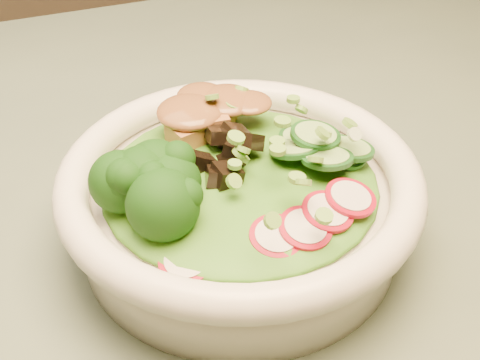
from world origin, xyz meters
name	(u,v)px	position (x,y,z in m)	size (l,w,h in m)	color
dining_table	(141,280)	(0.00, 0.00, 0.64)	(1.20, 0.80, 0.75)	black
salad_bowl	(240,201)	(0.07, -0.10, 0.79)	(0.27, 0.27, 0.07)	white
lettuce_bed	(240,179)	(0.07, -0.10, 0.81)	(0.21, 0.21, 0.02)	#1D5F14
broccoli_florets	(159,186)	(0.01, -0.10, 0.83)	(0.08, 0.07, 0.04)	black
radish_slices	(287,228)	(0.08, -0.16, 0.81)	(0.11, 0.04, 0.02)	maroon
cucumber_slices	(319,145)	(0.13, -0.09, 0.82)	(0.07, 0.07, 0.04)	#9BC970
mushroom_heap	(233,155)	(0.07, -0.08, 0.83)	(0.07, 0.07, 0.04)	black
tofu_cubes	(207,122)	(0.06, -0.03, 0.82)	(0.09, 0.06, 0.04)	#A76937
peanut_sauce	(207,108)	(0.06, -0.03, 0.84)	(0.07, 0.06, 0.02)	brown
scallion_garnish	(240,152)	(0.07, -0.10, 0.84)	(0.20, 0.20, 0.02)	#6CA339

